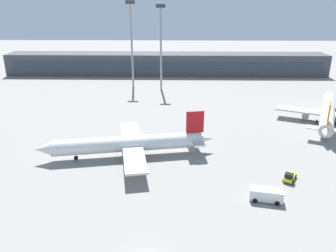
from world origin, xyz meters
The scene contains 8 objects.
ground_plane centered at (0.00, 40.00, 0.00)m, with size 400.00×400.00×0.00m, color gray.
terminal_building centered at (0.00, 111.80, 4.50)m, with size 136.16×12.13×9.00m.
airplane_near centered at (-6.11, 29.98, 2.78)m, with size 36.67×25.85×9.11m.
airplane_mid centered at (44.33, 52.02, 2.81)m, with size 25.25×35.02×9.22m.
baggage_tug_yellow centered at (24.50, 20.56, 0.80)m, with size 3.14×3.86×1.75m.
service_van_white centered at (18.58, 14.05, 1.11)m, with size 5.49×3.10×2.08m.
floodlight_tower_west centered at (-1.24, 85.19, 16.71)m, with size 3.20×0.80×29.28m.
floodlight_tower_east centered at (-11.84, 88.69, 17.30)m, with size 3.20×0.80×30.44m.
Camera 1 is at (3.62, -32.58, 30.70)m, focal length 35.57 mm.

